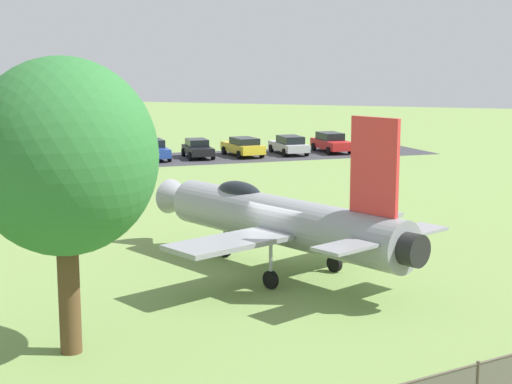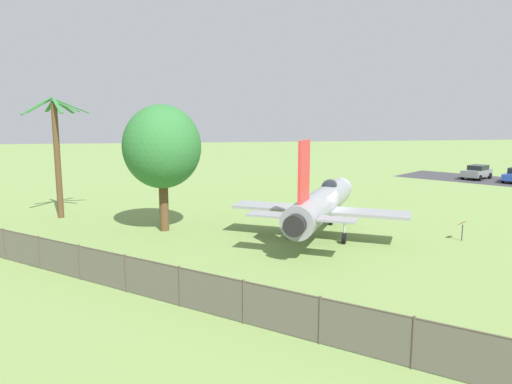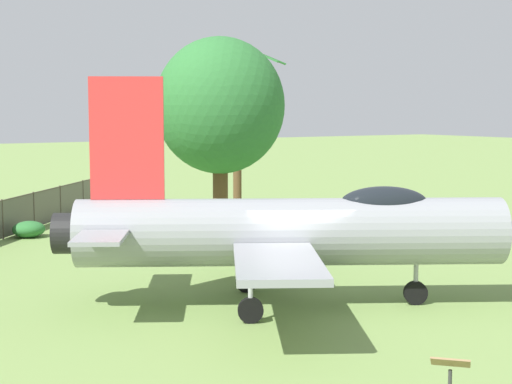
% 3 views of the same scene
% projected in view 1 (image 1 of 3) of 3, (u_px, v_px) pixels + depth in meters
% --- Properties ---
extents(ground_plane, '(200.00, 200.00, 0.00)m').
position_uv_depth(ground_plane, '(282.00, 274.00, 27.35)').
color(ground_plane, '#75934C').
extents(parking_strip, '(27.59, 31.86, 0.00)m').
position_uv_depth(parking_strip, '(220.00, 157.00, 60.01)').
color(parking_strip, '#38383D').
rests_on(parking_strip, ground_plane).
extents(display_jet, '(9.47, 11.84, 5.72)m').
position_uv_depth(display_jet, '(276.00, 218.00, 27.28)').
color(display_jet, gray).
rests_on(display_jet, ground_plane).
extents(shade_tree, '(4.61, 4.72, 7.53)m').
position_uv_depth(shade_tree, '(64.00, 158.00, 19.17)').
color(shade_tree, brown).
rests_on(shade_tree, ground_plane).
extents(info_plaque, '(0.71, 0.70, 1.14)m').
position_uv_depth(info_plaque, '(381.00, 214.00, 33.54)').
color(info_plaque, '#333333').
rests_on(info_plaque, ground_plane).
extents(parked_car_red, '(4.86, 4.31, 1.58)m').
position_uv_depth(parked_car_red, '(331.00, 142.00, 63.07)').
color(parked_car_red, red).
rests_on(parked_car_red, ground_plane).
extents(parked_car_silver, '(4.83, 4.30, 1.49)m').
position_uv_depth(parked_car_silver, '(289.00, 145.00, 61.65)').
color(parked_car_silver, '#B2B5BA').
rests_on(parked_car_silver, ground_plane).
extents(parked_car_yellow, '(4.73, 4.57, 1.47)m').
position_uv_depth(parked_car_yellow, '(243.00, 146.00, 60.41)').
color(parked_car_yellow, gold).
rests_on(parked_car_yellow, ground_plane).
extents(parked_car_black, '(4.38, 3.80, 1.43)m').
position_uv_depth(parked_car_black, '(198.00, 148.00, 59.39)').
color(parked_car_black, black).
rests_on(parked_car_black, ground_plane).
extents(parked_car_blue, '(4.59, 4.14, 1.52)m').
position_uv_depth(parked_car_blue, '(153.00, 149.00, 58.25)').
color(parked_car_blue, '#23429E').
rests_on(parked_car_blue, ground_plane).
extents(parked_car_gray, '(4.50, 3.91, 1.52)m').
position_uv_depth(parked_car_gray, '(98.00, 151.00, 56.91)').
color(parked_car_gray, slate).
rests_on(parked_car_gray, ground_plane).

